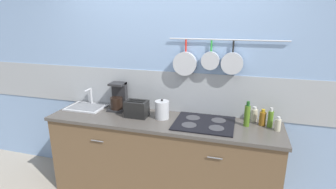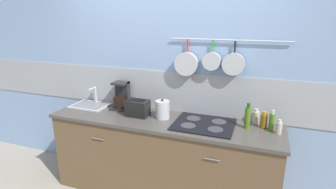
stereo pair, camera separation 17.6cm
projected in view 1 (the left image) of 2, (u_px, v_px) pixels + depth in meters
wall_back at (170, 80)px, 2.99m from camera, size 7.20×0.15×2.60m
cabinet_base at (161, 160)px, 2.92m from camera, size 2.45×0.57×0.89m
countertop at (161, 121)px, 2.79m from camera, size 2.49×0.59×0.03m
sink_basin at (87, 106)px, 3.16m from camera, size 0.44×0.33×0.22m
coffee_maker at (118, 99)px, 3.07m from camera, size 0.19×0.21×0.32m
toaster at (137, 109)px, 2.86m from camera, size 0.26×0.16×0.18m
kettle at (162, 110)px, 2.81m from camera, size 0.15×0.15×0.22m
cooktop at (204, 123)px, 2.69m from camera, size 0.60×0.51×0.01m
bottle_olive_oil at (247, 115)px, 2.60m from camera, size 0.06×0.06×0.26m
bottle_hot_sauce at (254, 115)px, 2.74m from camera, size 0.07×0.07×0.16m
bottle_cooking_wine at (263, 118)px, 2.64m from camera, size 0.07×0.07×0.17m
bottle_vinegar at (270, 119)px, 2.58m from camera, size 0.05×0.05×0.20m
bottle_dish_soap at (278, 125)px, 2.51m from camera, size 0.05×0.05×0.14m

